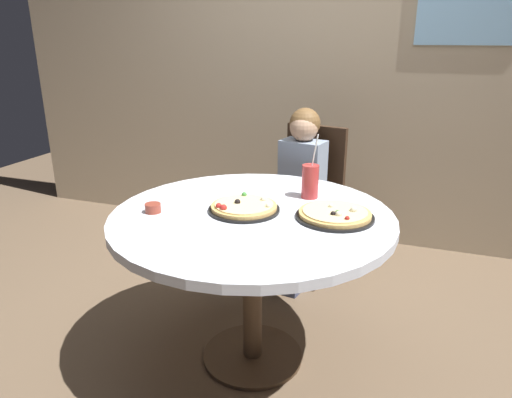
{
  "coord_description": "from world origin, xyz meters",
  "views": [
    {
      "loc": [
        0.65,
        -1.77,
        1.48
      ],
      "look_at": [
        0.0,
        0.05,
        0.8
      ],
      "focal_mm": 32.67,
      "sensor_mm": 36.0,
      "label": 1
    }
  ],
  "objects_px": {
    "sauce_bowl": "(153,208)",
    "dining_table": "(252,233)",
    "diner_child": "(296,208)",
    "pizza_cheese": "(335,214)",
    "soda_cup": "(310,181)",
    "chair_wooden": "(309,193)",
    "pizza_veggie": "(244,207)"
  },
  "relations": [
    {
      "from": "chair_wooden",
      "to": "dining_table",
      "type": "bearing_deg",
      "value": -91.04
    },
    {
      "from": "chair_wooden",
      "to": "sauce_bowl",
      "type": "height_order",
      "value": "chair_wooden"
    },
    {
      "from": "pizza_cheese",
      "to": "soda_cup",
      "type": "bearing_deg",
      "value": 126.04
    },
    {
      "from": "pizza_cheese",
      "to": "sauce_bowl",
      "type": "bearing_deg",
      "value": -165.37
    },
    {
      "from": "sauce_bowl",
      "to": "pizza_cheese",
      "type": "bearing_deg",
      "value": 14.63
    },
    {
      "from": "dining_table",
      "to": "pizza_cheese",
      "type": "xyz_separation_m",
      "value": [
        0.35,
        0.07,
        0.11
      ]
    },
    {
      "from": "diner_child",
      "to": "sauce_bowl",
      "type": "bearing_deg",
      "value": -112.58
    },
    {
      "from": "pizza_cheese",
      "to": "sauce_bowl",
      "type": "height_order",
      "value": "pizza_cheese"
    },
    {
      "from": "chair_wooden",
      "to": "sauce_bowl",
      "type": "distance_m",
      "value": 1.24
    },
    {
      "from": "diner_child",
      "to": "pizza_cheese",
      "type": "xyz_separation_m",
      "value": [
        0.36,
        -0.76,
        0.28
      ]
    },
    {
      "from": "pizza_veggie",
      "to": "sauce_bowl",
      "type": "bearing_deg",
      "value": -157.76
    },
    {
      "from": "sauce_bowl",
      "to": "soda_cup",
      "type": "bearing_deg",
      "value": 35.28
    },
    {
      "from": "pizza_veggie",
      "to": "pizza_cheese",
      "type": "relative_size",
      "value": 0.95
    },
    {
      "from": "diner_child",
      "to": "pizza_cheese",
      "type": "bearing_deg",
      "value": -64.33
    },
    {
      "from": "chair_wooden",
      "to": "diner_child",
      "type": "distance_m",
      "value": 0.19
    },
    {
      "from": "dining_table",
      "to": "diner_child",
      "type": "bearing_deg",
      "value": 91.04
    },
    {
      "from": "dining_table",
      "to": "diner_child",
      "type": "height_order",
      "value": "diner_child"
    },
    {
      "from": "dining_table",
      "to": "chair_wooden",
      "type": "xyz_separation_m",
      "value": [
        0.02,
        1.0,
        -0.12
      ]
    },
    {
      "from": "dining_table",
      "to": "diner_child",
      "type": "relative_size",
      "value": 1.14
    },
    {
      "from": "diner_child",
      "to": "soda_cup",
      "type": "xyz_separation_m",
      "value": [
        0.2,
        -0.53,
        0.35
      ]
    },
    {
      "from": "dining_table",
      "to": "diner_child",
      "type": "xyz_separation_m",
      "value": [
        -0.02,
        0.82,
        -0.17
      ]
    },
    {
      "from": "chair_wooden",
      "to": "pizza_cheese",
      "type": "relative_size",
      "value": 2.85
    },
    {
      "from": "pizza_cheese",
      "to": "soda_cup",
      "type": "xyz_separation_m",
      "value": [
        -0.16,
        0.22,
        0.06
      ]
    },
    {
      "from": "soda_cup",
      "to": "pizza_cheese",
      "type": "bearing_deg",
      "value": -53.96
    },
    {
      "from": "dining_table",
      "to": "chair_wooden",
      "type": "distance_m",
      "value": 1.01
    },
    {
      "from": "pizza_veggie",
      "to": "pizza_cheese",
      "type": "height_order",
      "value": "pizza_veggie"
    },
    {
      "from": "soda_cup",
      "to": "sauce_bowl",
      "type": "height_order",
      "value": "soda_cup"
    },
    {
      "from": "dining_table",
      "to": "pizza_veggie",
      "type": "xyz_separation_m",
      "value": [
        -0.05,
        0.02,
        0.11
      ]
    },
    {
      "from": "sauce_bowl",
      "to": "dining_table",
      "type": "bearing_deg",
      "value": 17.83
    },
    {
      "from": "diner_child",
      "to": "pizza_veggie",
      "type": "height_order",
      "value": "diner_child"
    },
    {
      "from": "pizza_veggie",
      "to": "diner_child",
      "type": "bearing_deg",
      "value": 87.85
    },
    {
      "from": "chair_wooden",
      "to": "pizza_veggie",
      "type": "distance_m",
      "value": 1.02
    }
  ]
}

